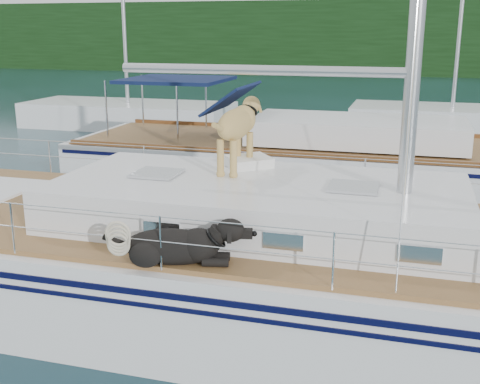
% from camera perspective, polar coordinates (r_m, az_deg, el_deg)
% --- Properties ---
extents(ground, '(120.00, 120.00, 0.00)m').
position_cam_1_polar(ground, '(8.51, -3.67, -10.55)').
color(ground, black).
rests_on(ground, ground).
extents(tree_line, '(90.00, 3.00, 6.00)m').
position_cam_1_polar(tree_line, '(52.27, 13.62, 14.02)').
color(tree_line, black).
rests_on(tree_line, ground).
extents(shore_bank, '(92.00, 1.00, 1.20)m').
position_cam_1_polar(shore_bank, '(53.55, 13.53, 11.47)').
color(shore_bank, '#595147').
rests_on(shore_bank, ground).
extents(main_sailboat, '(12.00, 3.82, 14.01)m').
position_cam_1_polar(main_sailboat, '(8.20, -3.14, -6.36)').
color(main_sailboat, white).
rests_on(main_sailboat, ground).
extents(neighbor_sailboat, '(11.00, 3.50, 13.30)m').
position_cam_1_polar(neighbor_sailboat, '(14.34, 6.55, 2.75)').
color(neighbor_sailboat, white).
rests_on(neighbor_sailboat, ground).
extents(bg_boat_west, '(8.00, 3.00, 11.65)m').
position_cam_1_polar(bg_boat_west, '(23.94, -10.53, 7.15)').
color(bg_boat_west, white).
rests_on(bg_boat_west, ground).
extents(bg_boat_center, '(7.20, 3.00, 11.65)m').
position_cam_1_polar(bg_boat_center, '(23.46, 19.40, 6.40)').
color(bg_boat_center, white).
rests_on(bg_boat_center, ground).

